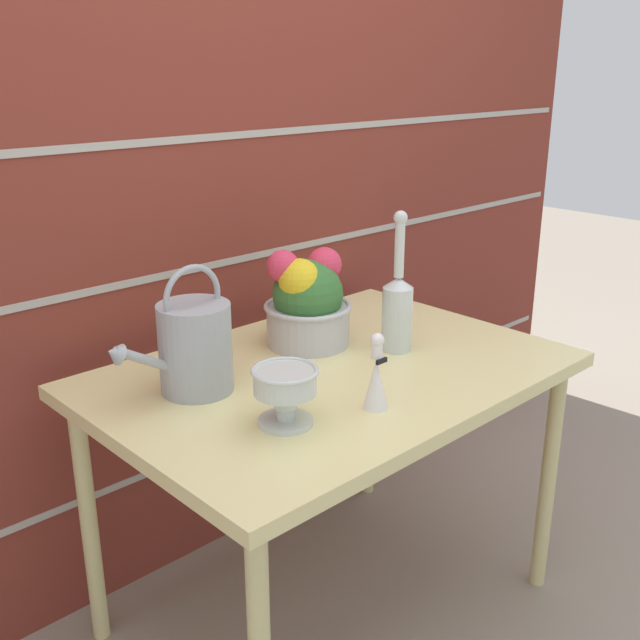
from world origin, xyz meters
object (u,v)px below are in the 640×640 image
Objects in this scene: crystal_pedestal_bowl at (285,388)px; glass_decanter at (397,307)px; figurine_vase at (376,378)px; watering_can at (194,346)px; flower_planter at (307,302)px.

crystal_pedestal_bowl is 0.52m from glass_decanter.
glass_decanter is (0.50, 0.13, 0.04)m from crystal_pedestal_bowl.
watering_can is at bearing 123.81° from figurine_vase.
watering_can is 0.28m from crystal_pedestal_bowl.
glass_decanter is at bearing 33.91° from figurine_vase.
glass_decanter is at bearing 14.04° from crystal_pedestal_bowl.
flower_planter is 1.51× the size of figurine_vase.
watering_can reaches higher than figurine_vase.
watering_can is at bearing -173.49° from flower_planter.
glass_decanter is at bearing -53.43° from flower_planter.
flower_planter is 0.43m from figurine_vase.
flower_planter is at bearing 126.57° from glass_decanter.
watering_can reaches higher than flower_planter.
watering_can is at bearing 98.11° from crystal_pedestal_bowl.
flower_planter is (0.40, 0.05, 0.01)m from watering_can.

